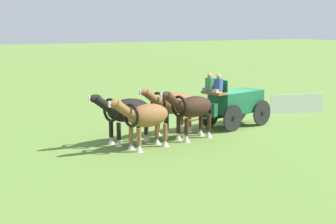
{
  "coord_description": "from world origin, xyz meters",
  "views": [
    {
      "loc": [
        15.58,
        20.17,
        5.02
      ],
      "look_at": [
        4.34,
        0.79,
        1.2
      ],
      "focal_mm": 55.48,
      "sensor_mm": 36.0,
      "label": 1
    }
  ],
  "objects": [
    {
      "name": "draft_horse_lead_near",
      "position": [
        6.04,
        1.91,
        1.31
      ],
      "size": [
        2.99,
        1.32,
        2.17
      ],
      "color": "brown",
      "rests_on": "ground"
    },
    {
      "name": "ground_plane",
      "position": [
        0.0,
        0.0,
        0.0
      ],
      "size": [
        220.0,
        220.0,
        0.0
      ],
      "primitive_type": "plane",
      "color": "olive"
    },
    {
      "name": "draft_horse_rear_off",
      "position": [
        3.75,
        0.11,
        1.4
      ],
      "size": [
        3.13,
        1.39,
        2.27
      ],
      "color": "brown",
      "rests_on": "ground"
    },
    {
      "name": "show_wagon",
      "position": [
        0.17,
        0.03,
        1.21
      ],
      "size": [
        5.74,
        2.26,
        2.72
      ],
      "color": "#195B38",
      "rests_on": "ground"
    },
    {
      "name": "sponsor_banner",
      "position": [
        -5.24,
        -1.23,
        0.55
      ],
      "size": [
        3.07,
        1.01,
        1.1
      ],
      "primitive_type": "cube",
      "rotation": [
        0.0,
        0.0,
        -0.3
      ],
      "color": "silver",
      "rests_on": "ground"
    },
    {
      "name": "draft_horse_rear_near",
      "position": [
        3.5,
        1.39,
        1.38
      ],
      "size": [
        3.0,
        1.31,
        2.25
      ],
      "color": "#331E14",
      "rests_on": "ground"
    },
    {
      "name": "draft_horse_lead_off",
      "position": [
        6.3,
        0.64,
        1.37
      ],
      "size": [
        3.11,
        1.39,
        2.24
      ],
      "color": "black",
      "rests_on": "ground"
    }
  ]
}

